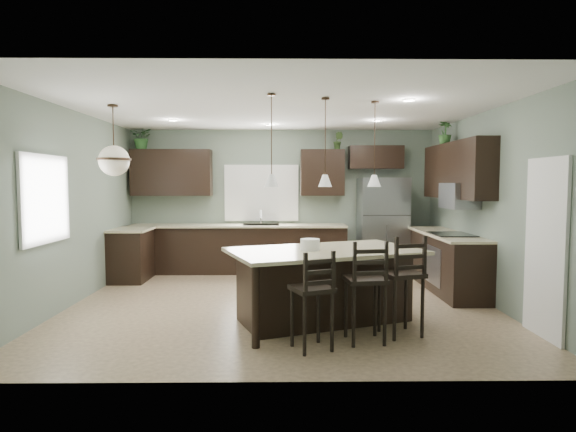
# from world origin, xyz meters

# --- Properties ---
(ground) EXTENTS (6.00, 6.00, 0.00)m
(ground) POSITION_xyz_m (0.00, 0.00, 0.00)
(ground) COLOR #9E8466
(ground) RESTS_ON ground
(pantry_door) EXTENTS (0.04, 0.82, 2.04)m
(pantry_door) POSITION_xyz_m (2.98, -1.55, 1.02)
(pantry_door) COLOR white
(pantry_door) RESTS_ON ground
(window_back) EXTENTS (1.35, 0.02, 1.00)m
(window_back) POSITION_xyz_m (-0.40, 2.73, 1.55)
(window_back) COLOR white
(window_back) RESTS_ON room_shell
(window_left) EXTENTS (0.02, 1.10, 1.00)m
(window_left) POSITION_xyz_m (-2.98, -0.80, 1.55)
(window_left) COLOR white
(window_left) RESTS_ON room_shell
(left_return_cabs) EXTENTS (0.60, 0.90, 0.90)m
(left_return_cabs) POSITION_xyz_m (-2.70, 1.70, 0.45)
(left_return_cabs) COLOR black
(left_return_cabs) RESTS_ON ground
(left_return_countertop) EXTENTS (0.66, 0.96, 0.04)m
(left_return_countertop) POSITION_xyz_m (-2.68, 1.70, 0.92)
(left_return_countertop) COLOR beige
(left_return_countertop) RESTS_ON left_return_cabs
(back_lower_cabs) EXTENTS (4.20, 0.60, 0.90)m
(back_lower_cabs) POSITION_xyz_m (-0.85, 2.45, 0.45)
(back_lower_cabs) COLOR black
(back_lower_cabs) RESTS_ON ground
(back_countertop) EXTENTS (4.20, 0.66, 0.04)m
(back_countertop) POSITION_xyz_m (-0.85, 2.43, 0.92)
(back_countertop) COLOR beige
(back_countertop) RESTS_ON back_lower_cabs
(sink_inset) EXTENTS (0.70, 0.45, 0.01)m
(sink_inset) POSITION_xyz_m (-0.40, 2.43, 0.94)
(sink_inset) COLOR gray
(sink_inset) RESTS_ON back_countertop
(faucet) EXTENTS (0.02, 0.02, 0.28)m
(faucet) POSITION_xyz_m (-0.40, 2.40, 1.08)
(faucet) COLOR silver
(faucet) RESTS_ON back_countertop
(back_upper_left) EXTENTS (1.55, 0.34, 0.90)m
(back_upper_left) POSITION_xyz_m (-2.15, 2.58, 1.95)
(back_upper_left) COLOR black
(back_upper_left) RESTS_ON room_shell
(back_upper_right) EXTENTS (0.85, 0.34, 0.90)m
(back_upper_right) POSITION_xyz_m (0.80, 2.58, 1.95)
(back_upper_right) COLOR black
(back_upper_right) RESTS_ON room_shell
(fridge_header) EXTENTS (1.05, 0.34, 0.45)m
(fridge_header) POSITION_xyz_m (1.85, 2.58, 2.25)
(fridge_header) COLOR black
(fridge_header) RESTS_ON room_shell
(right_lower_cabs) EXTENTS (0.60, 2.35, 0.90)m
(right_lower_cabs) POSITION_xyz_m (2.70, 0.87, 0.45)
(right_lower_cabs) COLOR black
(right_lower_cabs) RESTS_ON ground
(right_countertop) EXTENTS (0.66, 2.35, 0.04)m
(right_countertop) POSITION_xyz_m (2.68, 0.87, 0.92)
(right_countertop) COLOR beige
(right_countertop) RESTS_ON right_lower_cabs
(cooktop) EXTENTS (0.58, 0.75, 0.02)m
(cooktop) POSITION_xyz_m (2.68, 0.60, 0.94)
(cooktop) COLOR black
(cooktop) RESTS_ON right_countertop
(wall_oven_front) EXTENTS (0.01, 0.72, 0.60)m
(wall_oven_front) POSITION_xyz_m (2.40, 0.60, 0.45)
(wall_oven_front) COLOR gray
(wall_oven_front) RESTS_ON right_lower_cabs
(right_upper_cabs) EXTENTS (0.34, 2.35, 0.90)m
(right_upper_cabs) POSITION_xyz_m (2.83, 0.87, 1.95)
(right_upper_cabs) COLOR black
(right_upper_cabs) RESTS_ON room_shell
(microwave) EXTENTS (0.40, 0.75, 0.40)m
(microwave) POSITION_xyz_m (2.78, 0.60, 1.55)
(microwave) COLOR gray
(microwave) RESTS_ON right_upper_cabs
(refrigerator) EXTENTS (0.90, 0.74, 1.85)m
(refrigerator) POSITION_xyz_m (1.95, 2.33, 0.93)
(refrigerator) COLOR #93949B
(refrigerator) RESTS_ON ground
(kitchen_island) EXTENTS (2.63, 2.04, 0.92)m
(kitchen_island) POSITION_xyz_m (0.54, -0.94, 0.46)
(kitchen_island) COLOR black
(kitchen_island) RESTS_ON ground
(serving_dish) EXTENTS (0.24, 0.24, 0.14)m
(serving_dish) POSITION_xyz_m (0.35, -1.01, 0.99)
(serving_dish) COLOR white
(serving_dish) RESTS_ON kitchen_island
(bar_stool_left) EXTENTS (0.51, 0.51, 1.06)m
(bar_stool_left) POSITION_xyz_m (0.32, -1.93, 0.53)
(bar_stool_left) COLOR black
(bar_stool_left) RESTS_ON ground
(bar_stool_center) EXTENTS (0.47, 0.47, 1.14)m
(bar_stool_center) POSITION_xyz_m (0.92, -1.69, 0.57)
(bar_stool_center) COLOR black
(bar_stool_center) RESTS_ON ground
(bar_stool_right) EXTENTS (0.54, 0.54, 1.17)m
(bar_stool_right) POSITION_xyz_m (1.37, -1.46, 0.58)
(bar_stool_right) COLOR black
(bar_stool_right) RESTS_ON ground
(pendant_left) EXTENTS (0.17, 0.17, 1.10)m
(pendant_left) POSITION_xyz_m (-0.11, -1.18, 2.25)
(pendant_left) COLOR white
(pendant_left) RESTS_ON room_shell
(pendant_center) EXTENTS (0.17, 0.17, 1.10)m
(pendant_center) POSITION_xyz_m (0.54, -0.94, 2.25)
(pendant_center) COLOR silver
(pendant_center) RESTS_ON room_shell
(pendant_right) EXTENTS (0.17, 0.17, 1.10)m
(pendant_right) POSITION_xyz_m (1.20, -0.69, 2.25)
(pendant_right) COLOR silver
(pendant_right) RESTS_ON room_shell
(chandelier) EXTENTS (0.45, 0.45, 0.96)m
(chandelier) POSITION_xyz_m (-2.25, -0.35, 2.32)
(chandelier) COLOR #EEE2C2
(chandelier) RESTS_ON room_shell
(plant_back_left) EXTENTS (0.49, 0.44, 0.48)m
(plant_back_left) POSITION_xyz_m (-2.70, 2.55, 2.64)
(plant_back_left) COLOR #244F22
(plant_back_left) RESTS_ON back_upper_left
(plant_back_right) EXTENTS (0.23, 0.21, 0.34)m
(plant_back_right) POSITION_xyz_m (1.11, 2.55, 2.57)
(plant_back_right) COLOR #324C21
(plant_back_right) RESTS_ON back_upper_right
(plant_right_wall) EXTENTS (0.27, 0.27, 0.41)m
(plant_right_wall) POSITION_xyz_m (2.80, 1.38, 2.61)
(plant_right_wall) COLOR #2F5927
(plant_right_wall) RESTS_ON right_upper_cabs
(room_shell) EXTENTS (6.00, 6.00, 6.00)m
(room_shell) POSITION_xyz_m (0.00, 0.00, 1.70)
(room_shell) COLOR slate
(room_shell) RESTS_ON ground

